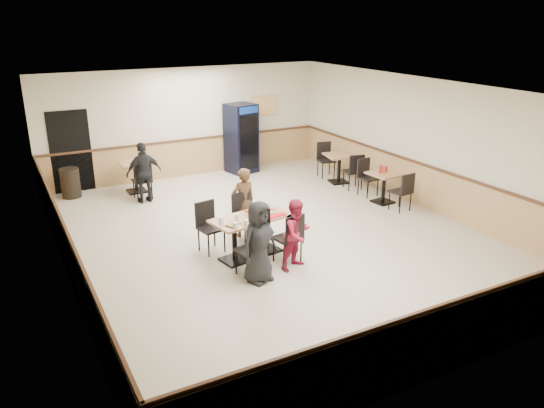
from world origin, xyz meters
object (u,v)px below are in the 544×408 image
pepsi_cooler (241,138)px  main_table (251,230)px  diner_man_opposite (243,202)px  lone_diner (144,173)px  side_table_far (339,164)px  back_table (135,172)px  diner_woman_left (259,242)px  side_table_near (384,183)px  trash_bin (71,183)px  diner_woman_right (297,234)px

pepsi_cooler → main_table: bearing=-124.7°
diner_man_opposite → lone_diner: bearing=-73.4°
side_table_far → back_table: (-5.06, 1.80, 0.00)m
pepsi_cooler → diner_woman_left: bearing=-123.8°
diner_woman_left → lone_diner: 4.97m
main_table → lone_diner: lone_diner is taller
diner_woman_left → lone_diner: lone_diner is taller
diner_man_opposite → side_table_near: diner_man_opposite is taller
diner_man_opposite → side_table_far: bearing=-156.9°
back_table → trash_bin: 1.59m
diner_woman_left → side_table_far: (4.46, 4.02, -0.20)m
main_table → diner_woman_right: 0.98m
main_table → diner_woman_right: diner_woman_right is taller
lone_diner → back_table: size_ratio=1.90×
diner_woman_right → pepsi_cooler: (1.75, 6.07, 0.34)m
back_table → diner_woman_right: bearing=-75.8°
diner_woman_right → trash_bin: (-2.98, 6.02, -0.28)m
side_table_near → pepsi_cooler: 4.50m
lone_diner → trash_bin: lone_diner is taller
back_table → trash_bin: size_ratio=1.06×
diner_woman_right → lone_diner: 5.00m
side_table_near → trash_bin: side_table_near is taller
diner_woman_left → side_table_near: (4.47, 2.17, -0.22)m
diner_woman_left → side_table_near: size_ratio=1.90×
main_table → pepsi_cooler: bearing=56.5°
main_table → lone_diner: size_ratio=1.07×
side_table_near → trash_bin: 7.74m
side_table_near → pepsi_cooler: pepsi_cooler is taller
side_table_near → diner_man_opposite: bearing=-176.5°
side_table_near → side_table_far: bearing=90.4°
diner_woman_right → pepsi_cooler: bearing=55.2°
trash_bin → diner_man_opposite: bearing=-56.9°
lone_diner → side_table_far: lone_diner is taller
diner_woman_right → side_table_near: 4.16m
main_table → diner_woman_right: bearing=-67.6°
lone_diner → diner_man_opposite: bearing=107.2°
main_table → diner_woman_left: diner_woman_left is taller
diner_man_opposite → lone_diner: size_ratio=0.97×
side_table_near → back_table: (-5.07, 3.66, 0.02)m
diner_man_opposite → back_table: size_ratio=1.85×
back_table → lone_diner: bearing=-90.0°
diner_woman_right → trash_bin: diner_woman_right is taller
diner_man_opposite → pepsi_cooler: bearing=-120.0°
lone_diner → trash_bin: bearing=-43.5°
side_table_near → trash_bin: size_ratio=1.03×
diner_woman_left → back_table: (-0.60, 5.82, -0.20)m
diner_woman_left → diner_man_opposite: 2.03m
pepsi_cooler → side_table_far: bearing=-60.7°
diner_woman_right → side_table_near: (3.64, 2.02, -0.15)m
side_table_far → side_table_near: bearing=-89.6°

